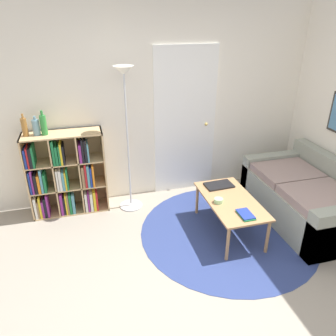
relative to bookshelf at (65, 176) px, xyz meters
The scene contains 13 objects.
ground_plane 2.48m from the bookshelf, 57.18° to the right, with size 14.00×14.00×0.00m, color gray.
wall_back 1.56m from the bookshelf, ahead, with size 7.09×0.11×2.60m.
rug 2.14m from the bookshelf, 28.47° to the right, with size 2.09×2.09×0.01m.
bookshelf is the anchor object (origin of this frame).
floor_lamp 1.20m from the bookshelf, ahead, with size 0.30×0.30×1.85m.
couch 3.09m from the bookshelf, 18.37° to the right, with size 0.95×1.59×0.76m.
coffee_table 2.09m from the bookshelf, 28.09° to the right, with size 0.55×1.02×0.44m.
laptop 1.95m from the bookshelf, 19.32° to the right, with size 0.35×0.23×0.02m.
bowl 1.96m from the bookshelf, 31.02° to the right, with size 0.10×0.10×0.05m.
book_stack_on_table 2.28m from the bookshelf, 35.66° to the right, with size 0.14×0.22×0.02m.
bottle_left 0.78m from the bookshelf, behind, with size 0.07×0.07×0.27m.
bottle_middle 0.71m from the bookshelf, behind, with size 0.08×0.08×0.23m.
bottle_right 0.72m from the bookshelf, behind, with size 0.07×0.07×0.29m.
Camera 1 is at (-1.03, -1.88, 2.39)m, focal length 35.00 mm.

